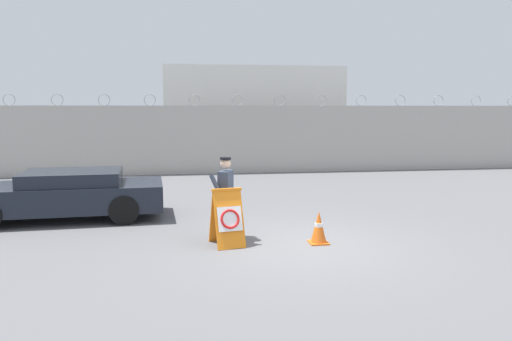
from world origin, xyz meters
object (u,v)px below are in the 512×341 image
object	(u,v)px
traffic_cone_near	(319,227)
barricade_sign	(227,217)
security_guard	(226,194)
parked_car_front_coupe	(65,194)

from	to	relation	value
traffic_cone_near	barricade_sign	bearing A→B (deg)	175.76
barricade_sign	security_guard	xyz separation A→B (m)	(0.01, 0.53, 0.37)
traffic_cone_near	parked_car_front_coupe	distance (m)	6.29
security_guard	parked_car_front_coupe	size ratio (longest dim) A/B	0.35
barricade_sign	security_guard	size ratio (longest dim) A/B	0.67
barricade_sign	parked_car_front_coupe	size ratio (longest dim) A/B	0.24
traffic_cone_near	parked_car_front_coupe	size ratio (longest dim) A/B	0.14
security_guard	parked_car_front_coupe	bearing A→B (deg)	-100.48
barricade_sign	security_guard	bearing A→B (deg)	77.33
security_guard	traffic_cone_near	size ratio (longest dim) A/B	2.60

